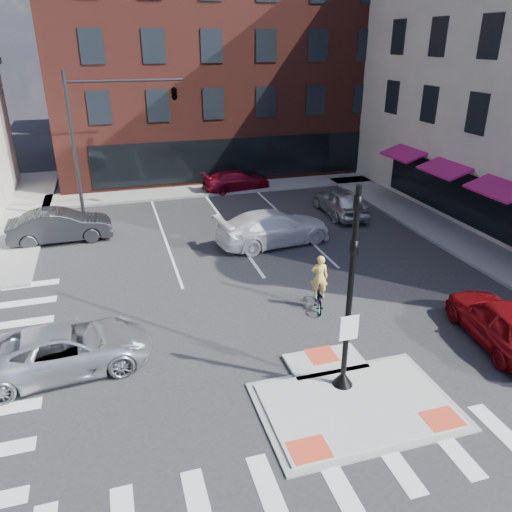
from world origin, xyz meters
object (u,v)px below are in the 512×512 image
object	(u,v)px
bg_car_silver	(341,202)
red_sedan	(504,323)
white_pickup	(274,228)
cyclist	(319,291)
silver_suv	(66,349)
bg_car_dark	(60,226)
bg_car_red	(236,180)

from	to	relation	value
bg_car_silver	red_sedan	bearing A→B (deg)	88.15
white_pickup	cyclist	xyz separation A→B (m)	(-0.45, -6.66, -0.12)
silver_suv	bg_car_dark	xyz separation A→B (m)	(-0.79, 11.36, 0.10)
bg_car_dark	bg_car_red	world-z (taller)	bg_car_dark
bg_car_red	red_sedan	bearing A→B (deg)	-177.20
bg_car_red	bg_car_silver	bearing A→B (deg)	-154.10
red_sedan	silver_suv	bearing A→B (deg)	-2.91
red_sedan	white_pickup	size ratio (longest dim) A/B	0.82
cyclist	silver_suv	bearing A→B (deg)	26.13
bg_car_silver	bg_car_red	distance (m)	8.08
white_pickup	bg_car_red	world-z (taller)	white_pickup
silver_suv	bg_car_red	size ratio (longest dim) A/B	1.12
bg_car_dark	white_pickup	bearing A→B (deg)	-110.76
silver_suv	red_sedan	distance (m)	14.04
red_sedan	white_pickup	bearing A→B (deg)	-59.36
silver_suv	bg_car_red	distance (m)	20.45
white_pickup	bg_car_red	distance (m)	9.88
bg_car_dark	bg_car_silver	xyz separation A→B (m)	(15.25, -0.25, -0.02)
silver_suv	cyclist	size ratio (longest dim) A/B	2.39
white_pickup	bg_car_silver	size ratio (longest dim) A/B	1.25
white_pickup	bg_car_dark	distance (m)	10.69
bg_car_silver	cyclist	bearing A→B (deg)	61.36
red_sedan	cyclist	bearing A→B (deg)	-31.24
bg_car_dark	bg_car_silver	world-z (taller)	bg_car_dark
silver_suv	white_pickup	world-z (taller)	white_pickup
bg_car_dark	bg_car_red	bearing A→B (deg)	-61.36
red_sedan	bg_car_silver	bearing A→B (deg)	-84.75
bg_car_dark	bg_car_silver	distance (m)	15.25
red_sedan	bg_car_silver	xyz separation A→B (m)	(0.68, 13.78, -0.02)
silver_suv	cyclist	bearing A→B (deg)	-86.54
silver_suv	white_pickup	bearing A→B (deg)	-54.50
bg_car_dark	bg_car_red	xyz separation A→B (m)	(10.79, 6.48, -0.15)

